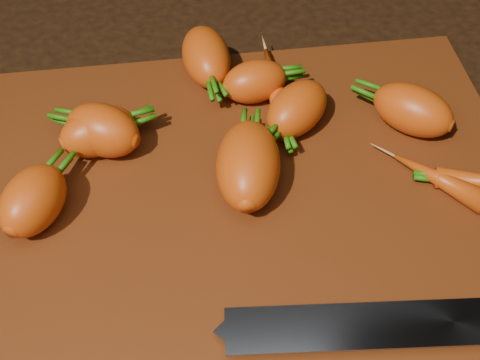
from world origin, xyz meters
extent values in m
cube|color=black|center=(0.00, 0.00, -0.01)|extent=(2.00, 2.00, 0.01)
cube|color=#652B0F|center=(0.00, 0.00, 0.01)|extent=(0.50, 0.40, 0.01)
ellipsoid|color=#D4490C|center=(-0.12, 0.08, 0.03)|extent=(0.08, 0.06, 0.04)
ellipsoid|color=#D4490C|center=(-0.11, 0.08, 0.04)|extent=(0.08, 0.08, 0.05)
ellipsoid|color=#D4490C|center=(-0.01, 0.17, 0.04)|extent=(0.05, 0.08, 0.05)
ellipsoid|color=#D4490C|center=(0.01, 0.02, 0.04)|extent=(0.07, 0.10, 0.05)
ellipsoid|color=#D4490C|center=(0.06, 0.08, 0.03)|extent=(0.08, 0.08, 0.05)
ellipsoid|color=#D4490C|center=(0.03, 0.13, 0.03)|extent=(0.07, 0.05, 0.04)
ellipsoid|color=#D4490C|center=(0.17, 0.07, 0.03)|extent=(0.09, 0.09, 0.05)
ellipsoid|color=#D4490C|center=(0.05, 0.13, 0.02)|extent=(0.03, 0.12, 0.03)
ellipsoid|color=#D4490C|center=(0.17, -0.01, 0.02)|extent=(0.08, 0.08, 0.02)
ellipsoid|color=#D4490C|center=(-0.17, 0.01, 0.04)|extent=(0.07, 0.08, 0.05)
cube|color=gray|center=(-0.03, -0.12, 0.02)|extent=(0.21, 0.06, 0.00)
cube|color=gray|center=(0.08, -0.13, 0.02)|extent=(0.02, 0.03, 0.02)
cube|color=black|center=(0.15, -0.14, 0.02)|extent=(0.12, 0.03, 0.02)
cylinder|color=#B2B2B7|center=(0.13, -0.14, 0.03)|extent=(0.01, 0.01, 0.00)
camera|label=1|loc=(-0.05, -0.35, 0.45)|focal=50.00mm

